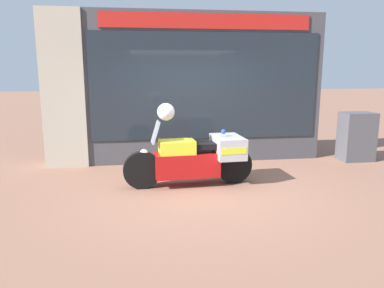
# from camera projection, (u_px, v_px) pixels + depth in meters

# --- Properties ---
(ground_plane) EXTENTS (60.00, 60.00, 0.00)m
(ground_plane) POSITION_uv_depth(u_px,v_px,m) (201.00, 187.00, 6.73)
(ground_plane) COLOR #8E604C
(shop_building) EXTENTS (6.16, 0.55, 3.31)m
(shop_building) POSITION_uv_depth(u_px,v_px,m) (168.00, 88.00, 8.28)
(shop_building) COLOR #424247
(shop_building) RESTS_ON ground
(window_display) EXTENTS (4.82, 0.30, 2.02)m
(window_display) POSITION_uv_depth(u_px,v_px,m) (203.00, 140.00, 8.66)
(window_display) COLOR slate
(window_display) RESTS_ON ground
(paramedic_motorcycle) EXTENTS (2.37, 0.83, 1.21)m
(paramedic_motorcycle) POSITION_uv_depth(u_px,v_px,m) (199.00, 157.00, 6.77)
(paramedic_motorcycle) COLOR black
(paramedic_motorcycle) RESTS_ON ground
(utility_cabinet) EXTENTS (0.73, 0.51, 1.11)m
(utility_cabinet) POSITION_uv_depth(u_px,v_px,m) (357.00, 137.00, 8.61)
(utility_cabinet) COLOR #4C4C51
(utility_cabinet) RESTS_ON ground
(white_helmet) EXTENTS (0.31, 0.31, 0.31)m
(white_helmet) POSITION_uv_depth(u_px,v_px,m) (166.00, 112.00, 6.49)
(white_helmet) COLOR white
(white_helmet) RESTS_ON paramedic_motorcycle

